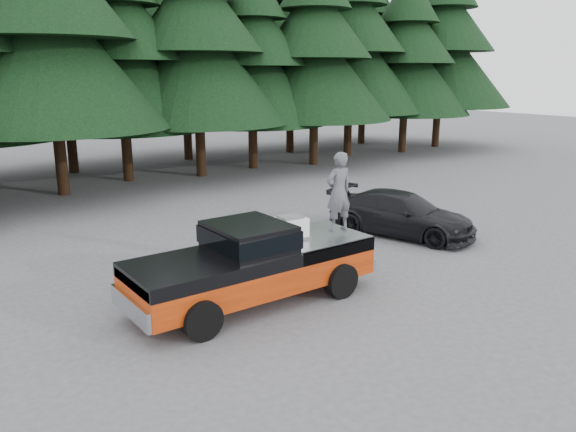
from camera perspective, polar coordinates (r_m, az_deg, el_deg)
ground at (r=13.98m, az=-1.83°, el=-7.55°), size 120.00×120.00×0.00m
pickup_truck at (r=13.08m, az=-3.57°, el=-6.03°), size 6.00×2.04×1.33m
truck_cab at (r=12.72m, az=-4.02°, el=-2.06°), size 1.66×1.90×0.59m
air_compressor at (r=13.49m, az=0.24°, el=-1.28°), size 0.75×0.63×0.49m
man_on_bed at (r=14.02m, az=5.16°, el=2.45°), size 0.76×0.52×2.00m
parked_car at (r=18.78m, az=11.45°, el=0.22°), size 3.37×5.22×1.41m
treeline at (r=29.05m, az=-21.86°, el=18.42°), size 60.15×16.05×17.50m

